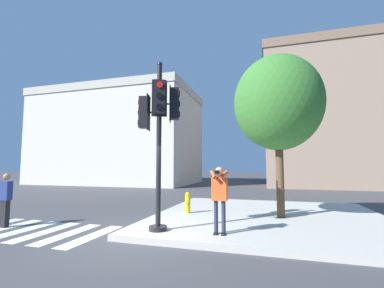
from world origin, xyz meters
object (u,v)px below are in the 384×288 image
at_px(person_photographer, 219,193).
at_px(pedestrian_distant, 6,198).
at_px(traffic_signal_pole, 159,119).
at_px(fire_hydrant, 188,203).
at_px(street_tree, 278,103).

relative_size(person_photographer, pedestrian_distant, 1.03).
bearing_deg(traffic_signal_pole, fire_hydrant, 89.83).
distance_m(traffic_signal_pole, pedestrian_distant, 5.66).
xyz_separation_m(traffic_signal_pole, street_tree, (3.36, 2.86, 0.91)).
relative_size(person_photographer, street_tree, 0.30).
distance_m(traffic_signal_pole, person_photographer, 2.67).
bearing_deg(fire_hydrant, traffic_signal_pole, -90.17).
relative_size(traffic_signal_pole, fire_hydrant, 6.17).
height_order(person_photographer, street_tree, street_tree).
distance_m(traffic_signal_pole, fire_hydrant, 3.86).
height_order(traffic_signal_pole, pedestrian_distant, traffic_signal_pole).
distance_m(person_photographer, street_tree, 4.37).
height_order(person_photographer, pedestrian_distant, person_photographer).
bearing_deg(pedestrian_distant, fire_hydrant, 31.35).
relative_size(traffic_signal_pole, street_tree, 0.84).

